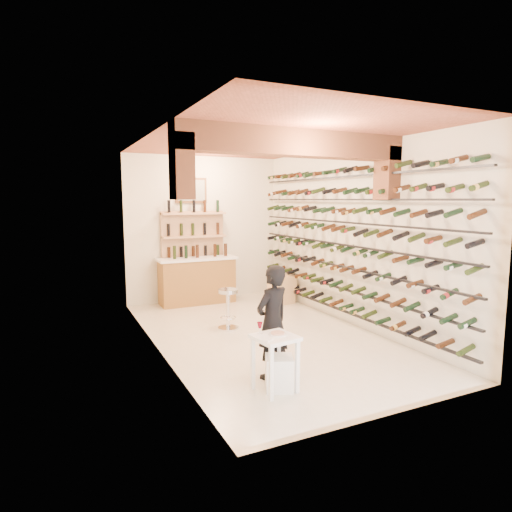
{
  "coord_description": "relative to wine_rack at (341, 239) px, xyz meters",
  "views": [
    {
      "loc": [
        -3.13,
        -6.28,
        2.25
      ],
      "look_at": [
        0.0,
        0.3,
        1.3
      ],
      "focal_mm": 30.42,
      "sensor_mm": 36.0,
      "label": 1
    }
  ],
  "objects": [
    {
      "name": "crate_lower",
      "position": [
        -0.18,
        1.83,
        -1.4
      ],
      "size": [
        0.52,
        0.4,
        0.29
      ],
      "primitive_type": "cube",
      "rotation": [
        0.0,
        0.0,
        0.13
      ],
      "color": "tan",
      "rests_on": "ground"
    },
    {
      "name": "white_stool",
      "position": [
        -2.29,
        -1.94,
        -1.35
      ],
      "size": [
        0.42,
        0.42,
        0.4
      ],
      "primitive_type": "cube",
      "rotation": [
        0.0,
        0.0,
        -0.41
      ],
      "color": "white",
      "rests_on": "ground"
    },
    {
      "name": "person",
      "position": [
        -2.2,
        -1.58,
        -0.83
      ],
      "size": [
        0.62,
        0.51,
        1.45
      ],
      "primitive_type": "imported",
      "rotation": [
        0.0,
        0.0,
        3.51
      ],
      "color": "black",
      "rests_on": "ground"
    },
    {
      "name": "room_shell",
      "position": [
        -1.53,
        -0.26,
        0.7
      ],
      "size": [
        3.52,
        6.02,
        3.21
      ],
      "color": "beige",
      "rests_on": "ground"
    },
    {
      "name": "ground",
      "position": [
        -1.53,
        0.0,
        -1.55
      ],
      "size": [
        6.0,
        6.0,
        0.0
      ],
      "primitive_type": "plane",
      "color": "beige",
      "rests_on": "ground"
    },
    {
      "name": "wine_rack",
      "position": [
        0.0,
        0.0,
        0.0
      ],
      "size": [
        0.32,
        5.7,
        2.56
      ],
      "color": "black",
      "rests_on": "ground"
    },
    {
      "name": "chrome_barstool",
      "position": [
        -1.93,
        0.59,
        -1.14
      ],
      "size": [
        0.36,
        0.36,
        0.71
      ],
      "rotation": [
        0.0,
        0.0,
        0.2
      ],
      "color": "silver",
      "rests_on": "ground"
    },
    {
      "name": "tasting_table",
      "position": [
        -2.36,
        -1.95,
        -1.0
      ],
      "size": [
        0.52,
        0.52,
        0.82
      ],
      "rotation": [
        0.0,
        0.0,
        0.14
      ],
      "color": "white",
      "rests_on": "ground"
    },
    {
      "name": "back_counter",
      "position": [
        -1.83,
        2.65,
        -1.02
      ],
      "size": [
        1.7,
        0.62,
        1.29
      ],
      "color": "olive",
      "rests_on": "ground"
    },
    {
      "name": "back_shelving",
      "position": [
        -1.83,
        2.89,
        -0.38
      ],
      "size": [
        1.4,
        0.31,
        2.73
      ],
      "color": "tan",
      "rests_on": "ground"
    },
    {
      "name": "crate_upper",
      "position": [
        -0.18,
        1.83,
        -1.1
      ],
      "size": [
        0.6,
        0.46,
        0.31
      ],
      "primitive_type": "cube",
      "rotation": [
        0.0,
        0.0,
        0.18
      ],
      "color": "tan",
      "rests_on": "crate_lower"
    }
  ]
}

